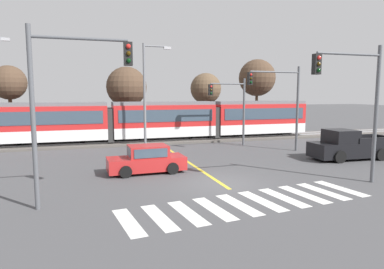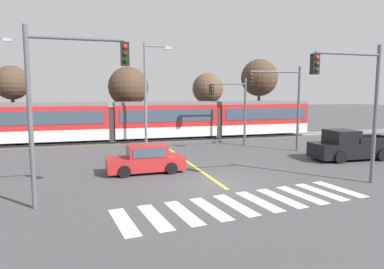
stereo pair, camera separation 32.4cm
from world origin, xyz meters
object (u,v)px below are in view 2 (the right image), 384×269
at_px(bare_tree_far_west, 12,83).
at_px(bare_tree_east, 208,89).
at_px(pickup_truck, 350,147).
at_px(bare_tree_far_east, 259,78).
at_px(light_rail_tram, 165,119).
at_px(traffic_light_near_left, 63,90).
at_px(traffic_light_near_right, 356,94).
at_px(traffic_light_far_right, 233,102).
at_px(sedan_crossing, 146,160).
at_px(bare_tree_west, 128,87).
at_px(traffic_light_mid_right, 282,95).
at_px(street_lamp_centre, 148,89).

height_order(bare_tree_far_west, bare_tree_east, bare_tree_far_west).
height_order(pickup_truck, bare_tree_far_east, bare_tree_far_east).
distance_m(light_rail_tram, traffic_light_near_left, 18.11).
height_order(light_rail_tram, bare_tree_far_west, bare_tree_far_west).
bearing_deg(traffic_light_near_right, light_rail_tram, 107.57).
bearing_deg(pickup_truck, bare_tree_far_west, 145.56).
bearing_deg(bare_tree_east, bare_tree_far_west, -174.14).
bearing_deg(traffic_light_near_left, traffic_light_far_right, 45.28).
xyz_separation_m(light_rail_tram, bare_tree_far_west, (-13.04, 3.93, 3.19)).
relative_size(traffic_light_near_left, bare_tree_east, 1.03).
height_order(sedan_crossing, bare_tree_west, bare_tree_west).
bearing_deg(traffic_light_mid_right, sedan_crossing, -160.55).
xyz_separation_m(pickup_truck, traffic_light_near_left, (-17.28, -4.57, 3.62)).
relative_size(traffic_light_far_right, bare_tree_east, 0.85).
xyz_separation_m(traffic_light_far_right, bare_tree_west, (-7.61, 8.35, 1.30)).
relative_size(pickup_truck, street_lamp_centre, 0.67).
bearing_deg(traffic_light_near_left, traffic_light_mid_right, 30.39).
xyz_separation_m(bare_tree_far_west, bare_tree_east, (19.16, 1.97, -0.40)).
bearing_deg(bare_tree_far_west, bare_tree_east, 5.86).
bearing_deg(bare_tree_far_east, traffic_light_near_left, -131.84).
distance_m(street_lamp_centre, bare_tree_west, 7.65).
distance_m(traffic_light_near_right, street_lamp_centre, 15.70).
height_order(sedan_crossing, bare_tree_east, bare_tree_east).
xyz_separation_m(street_lamp_centre, bare_tree_east, (8.15, 9.05, 0.17)).
bearing_deg(bare_tree_far_west, sedan_crossing, -58.75).
xyz_separation_m(bare_tree_west, bare_tree_far_east, (15.05, 1.28, 1.14)).
bearing_deg(bare_tree_west, traffic_light_near_left, -102.79).
relative_size(traffic_light_near_right, bare_tree_far_east, 0.80).
bearing_deg(pickup_truck, street_lamp_centre, 144.05).
height_order(sedan_crossing, pickup_truck, pickup_truck).
xyz_separation_m(sedan_crossing, traffic_light_mid_right, (10.74, 3.79, 3.51)).
distance_m(pickup_truck, bare_tree_east, 18.49).
relative_size(pickup_truck, traffic_light_mid_right, 0.87).
height_order(traffic_light_near_right, bare_tree_far_west, bare_tree_far_west).
distance_m(traffic_light_near_left, bare_tree_far_west, 21.04).
bearing_deg(street_lamp_centre, traffic_light_near_left, -112.31).
xyz_separation_m(traffic_light_near_right, street_lamp_centre, (-7.41, 13.84, 0.35)).
relative_size(light_rail_tram, traffic_light_near_right, 4.25).
bearing_deg(traffic_light_far_right, bare_tree_far_east, 52.30).
distance_m(traffic_light_far_right, traffic_light_near_left, 17.54).
bearing_deg(traffic_light_near_left, light_rail_tram, 65.52).
bearing_deg(traffic_light_far_right, sedan_crossing, -137.85).
distance_m(traffic_light_far_right, traffic_light_mid_right, 4.53).
bearing_deg(sedan_crossing, traffic_light_near_right, -30.94).
relative_size(traffic_light_near_left, bare_tree_far_west, 1.00).
bearing_deg(traffic_light_far_right, street_lamp_centre, 173.94).
bearing_deg(traffic_light_near_left, bare_tree_west, 77.21).
xyz_separation_m(traffic_light_mid_right, street_lamp_centre, (-9.14, 4.65, 0.47)).
relative_size(sedan_crossing, traffic_light_near_left, 0.62).
bearing_deg(bare_tree_far_east, bare_tree_east, 178.59).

